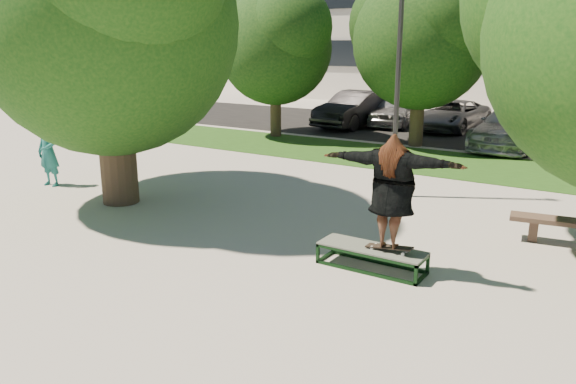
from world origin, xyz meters
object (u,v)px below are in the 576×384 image
Objects in this scene: grind_box at (371,258)px; bystander at (49,152)px; lamppost at (399,65)px; car_silver_b at (514,127)px; car_silver_a at (396,110)px; car_grey at (452,115)px; tree_left at (107,7)px; car_dark at (355,109)px.

grind_box is 9.54m from bystander.
lamppost is at bearing 19.28° from bystander.
car_silver_b is at bearing 91.86° from grind_box.
car_silver_a is 0.93× the size of car_grey.
tree_left is 1.56× the size of car_grey.
car_dark is at bearing 75.22° from bystander.
car_dark is at bearing 120.57° from lamppost.
car_grey is at bearing 102.50° from grind_box.
car_dark reaches higher than car_silver_b.
car_dark is 1.05× the size of car_grey.
lamppost is 12.03m from car_dark.
car_silver_b is at bearing 62.88° from tree_left.
grind_box is 16.48m from car_dark.
bystander is 15.38m from car_silver_b.
tree_left is 16.19m from car_grey.
car_dark is at bearing 170.84° from car_silver_b.
grind_box is 16.40m from car_grey.
car_grey is at bearing 140.25° from car_silver_b.
tree_left reaches higher than car_silver_a.
car_grey is 0.89× the size of car_silver_b.
grind_box is (6.79, -0.60, -4.23)m from tree_left.
car_dark is at bearing -143.17° from car_silver_a.
car_silver_a is at bearing 70.90° from bystander.
car_silver_b is (9.07, 12.42, -0.17)m from bystander.
car_silver_b is at bearing 82.83° from lamppost.
bystander is at bearing 176.30° from grind_box.
grind_box is 0.35× the size of car_silver_b.
car_dark is 7.26m from car_silver_b.
lamppost is 1.27× the size of car_dark.
car_silver_b is at bearing 47.16° from bystander.
car_grey is at bearing 62.20° from bystander.
car_dark is (2.00, 14.05, -0.12)m from bystander.
tree_left is 6.70m from lamppost.
car_dark reaches higher than grind_box.
car_silver_b is at bearing -34.85° from car_silver_a.
car_dark is (-0.71, 14.06, -3.63)m from tree_left.
car_silver_b is (-0.42, 13.03, 0.55)m from grind_box.
bystander is at bearing 179.78° from tree_left.
car_grey is 4.32m from car_silver_b.
lamppost reaches higher than car_grey.
grind_box is at bearing -84.27° from car_silver_b.
grind_box is 0.99× the size of bystander.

